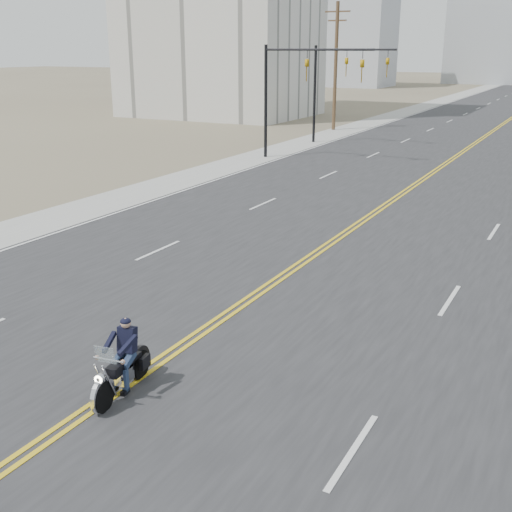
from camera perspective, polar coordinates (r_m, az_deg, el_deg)
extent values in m
cube|color=#A5A5A0|center=(78.06, 13.60, 12.48)|extent=(3.00, 200.00, 0.01)
cylinder|color=black|center=(41.97, 0.87, 13.50)|extent=(0.20, 0.20, 7.00)
cylinder|color=black|center=(40.38, 5.54, 17.80)|extent=(7.00, 0.14, 0.14)
imported|color=#BF8C0C|center=(40.66, 4.56, 16.91)|extent=(0.21, 0.26, 1.30)
imported|color=#BF8C0C|center=(39.39, 9.44, 16.70)|extent=(0.21, 0.26, 1.30)
cylinder|color=black|center=(49.21, 5.23, 14.08)|extent=(0.20, 0.20, 7.00)
cylinder|color=black|center=(48.03, 8.81, 17.68)|extent=(6.00, 0.14, 0.14)
imported|color=#BF8C0C|center=(48.24, 8.07, 16.94)|extent=(0.21, 0.26, 1.30)
imported|color=#BF8C0C|center=(47.29, 11.63, 16.75)|extent=(0.21, 0.26, 1.30)
cylinder|color=brown|center=(57.11, 7.09, 16.30)|extent=(0.30, 0.30, 10.50)
cube|color=brown|center=(57.17, 7.27, 20.76)|extent=(2.20, 0.12, 0.12)
cube|color=brown|center=(57.14, 7.24, 20.06)|extent=(1.60, 0.12, 0.12)
cube|color=#B7BCC6|center=(127.81, 8.67, 19.63)|extent=(14.00, 12.00, 22.00)
cube|color=#ADB2B7|center=(146.79, 21.22, 19.22)|extent=(20.00, 15.00, 26.00)
cube|color=#ADB2B7|center=(147.20, 4.88, 18.33)|extent=(12.00, 12.00, 16.00)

